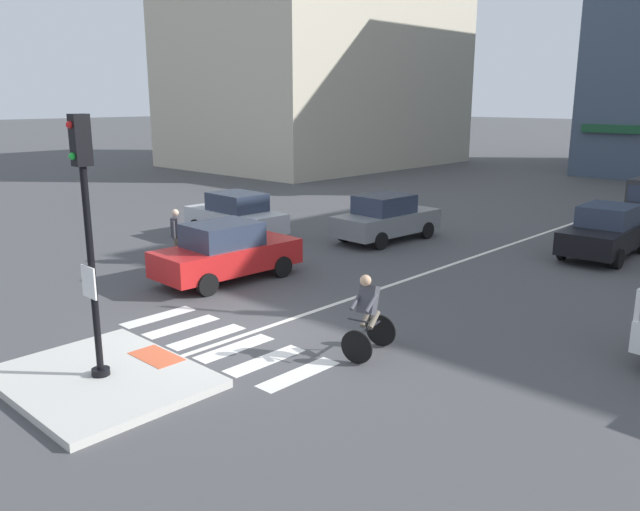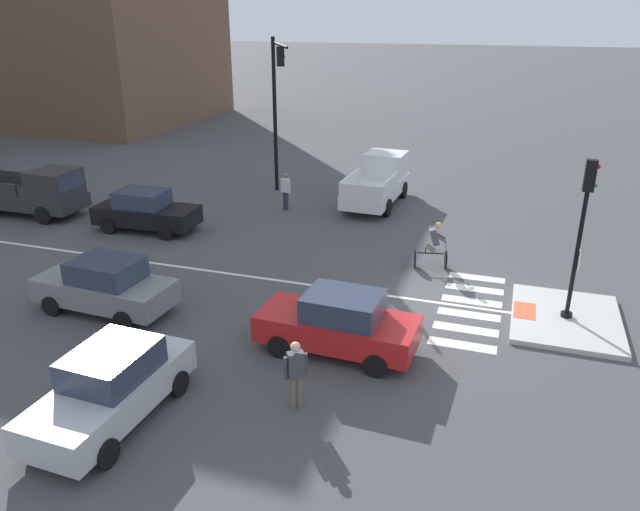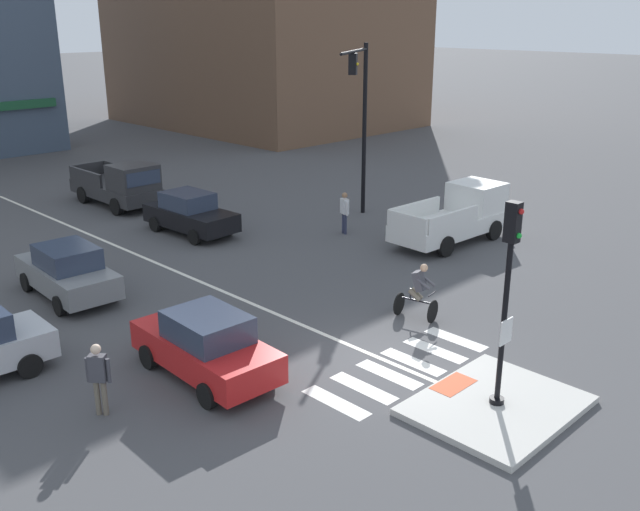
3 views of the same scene
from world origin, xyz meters
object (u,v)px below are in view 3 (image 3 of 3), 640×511
object	(u,v)px
traffic_light_mast	(361,108)
pickup_truck_charcoal_eastbound_distant	(121,186)
car_red_westbound_near	(206,345)
cyclist	(419,290)
car_grey_westbound_far	(68,271)
pickup_truck_white_cross_right	(458,215)
pedestrian_at_curb_left	(98,374)
signal_pole	(507,286)
car_black_eastbound_far	(190,213)
pedestrian_waiting_far_side	(345,210)

from	to	relation	value
traffic_light_mast	pickup_truck_charcoal_eastbound_distant	xyz separation A→B (m)	(-6.28, 8.70, -3.62)
traffic_light_mast	car_red_westbound_near	bearing A→B (deg)	-152.15
cyclist	car_grey_westbound_far	bearing A→B (deg)	125.73
pickup_truck_white_cross_right	pedestrian_at_curb_left	size ratio (longest dim) A/B	3.10
signal_pole	pedestrian_at_curb_left	size ratio (longest dim) A/B	2.72
car_red_westbound_near	cyclist	size ratio (longest dim) A/B	2.48
car_grey_westbound_far	pedestrian_at_curb_left	world-z (taller)	pedestrian_at_curb_left
car_red_westbound_near	pickup_truck_charcoal_eastbound_distant	bearing A→B (deg)	66.50
pickup_truck_charcoal_eastbound_distant	pickup_truck_white_cross_right	bearing A→B (deg)	-64.39
car_black_eastbound_far	pickup_truck_charcoal_eastbound_distant	distance (m)	5.59
car_grey_westbound_far	car_red_westbound_near	bearing A→B (deg)	-90.43
pickup_truck_white_cross_right	car_black_eastbound_far	bearing A→B (deg)	130.01
pickup_truck_white_cross_right	pedestrian_waiting_far_side	world-z (taller)	pickup_truck_white_cross_right
traffic_light_mast	pickup_truck_charcoal_eastbound_distant	distance (m)	11.33
pickup_truck_charcoal_eastbound_distant	pedestrian_waiting_far_side	xyz separation A→B (m)	(4.06, -9.92, 0.00)
pickup_truck_charcoal_eastbound_distant	pedestrian_at_curb_left	xyz separation A→B (m)	(-9.44, -15.42, 0.00)
traffic_light_mast	pickup_truck_charcoal_eastbound_distant	world-z (taller)	traffic_light_mast
cyclist	pedestrian_at_curb_left	xyz separation A→B (m)	(-8.90, 1.68, 0.11)
pickup_truck_charcoal_eastbound_distant	cyclist	size ratio (longest dim) A/B	3.04
car_grey_westbound_far	pickup_truck_white_cross_right	distance (m)	14.18
pickup_truck_white_cross_right	pedestrian_waiting_far_side	xyz separation A→B (m)	(-2.44, 3.64, 0.00)
pedestrian_at_curb_left	pickup_truck_charcoal_eastbound_distant	bearing A→B (deg)	58.53
traffic_light_mast	pickup_truck_white_cross_right	bearing A→B (deg)	-87.44
car_red_westbound_near	pedestrian_at_curb_left	xyz separation A→B (m)	(-2.65, 0.19, 0.17)
car_red_westbound_near	cyclist	world-z (taller)	cyclist
pickup_truck_charcoal_eastbound_distant	cyclist	distance (m)	17.11
car_black_eastbound_far	car_grey_westbound_far	bearing A→B (deg)	-156.01
signal_pole	cyclist	distance (m)	5.39
signal_pole	car_red_westbound_near	bearing A→B (deg)	122.12
pickup_truck_charcoal_eastbound_distant	pedestrian_at_curb_left	distance (m)	18.08
traffic_light_mast	cyclist	world-z (taller)	traffic_light_mast
signal_pole	cyclist	xyz separation A→B (m)	(2.66, 4.23, -2.01)
traffic_light_mast	pedestrian_waiting_far_side	bearing A→B (deg)	-151.25
pickup_truck_white_cross_right	pedestrian_waiting_far_side	bearing A→B (deg)	123.88
pickup_truck_white_cross_right	cyclist	distance (m)	7.88
signal_pole	pedestrian_at_curb_left	world-z (taller)	signal_pole
signal_pole	pickup_truck_white_cross_right	bearing A→B (deg)	38.70
traffic_light_mast	pickup_truck_white_cross_right	world-z (taller)	traffic_light_mast
signal_pole	pedestrian_waiting_far_side	bearing A→B (deg)	57.54
car_grey_westbound_far	pedestrian_at_curb_left	bearing A→B (deg)	-111.33
car_red_westbound_near	pedestrian_at_curb_left	size ratio (longest dim) A/B	2.49
traffic_light_mast	car_grey_westbound_far	distance (m)	13.56
signal_pole	car_grey_westbound_far	distance (m)	13.48
pedestrian_at_curb_left	pedestrian_waiting_far_side	xyz separation A→B (m)	(13.50, 5.50, 0.00)
signal_pole	pickup_truck_white_cross_right	world-z (taller)	signal_pole
signal_pole	cyclist	world-z (taller)	signal_pole
cyclist	signal_pole	bearing A→B (deg)	-122.12
cyclist	pedestrian_waiting_far_side	size ratio (longest dim) A/B	1.01
traffic_light_mast	pickup_truck_white_cross_right	distance (m)	6.07
pickup_truck_charcoal_eastbound_distant	pedestrian_at_curb_left	size ratio (longest dim) A/B	3.06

